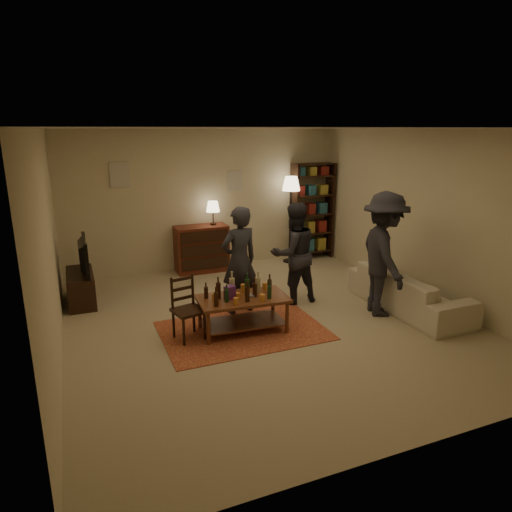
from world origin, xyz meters
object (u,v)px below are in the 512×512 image
bookshelf (312,210)px  tv_stand (80,280)px  person_left (239,261)px  coffee_table (242,302)px  sofa (409,290)px  person_by_sofa (384,255)px  dresser (202,247)px  floor_lamp (291,190)px  dining_chair (186,306)px  person_right (294,254)px

bookshelf → tv_stand: bearing=-168.2°
person_left → coffee_table: bearing=61.0°
sofa → person_by_sofa: 0.79m
dresser → floor_lamp: 2.14m
dining_chair → sofa: size_ratio=0.41×
dresser → tv_stand: bearing=-157.9°
dresser → person_left: size_ratio=0.84×
bookshelf → person_by_sofa: 3.20m
bookshelf → person_right: size_ratio=1.25×
person_right → coffee_table: bearing=29.2°
tv_stand → sofa: tv_stand is taller
bookshelf → person_right: bookshelf is taller
dining_chair → floor_lamp: floor_lamp is taller
tv_stand → sofa: (4.64, -2.20, -0.08)m
tv_stand → dresser: 2.43m
dresser → floor_lamp: bearing=-1.9°
floor_lamp → person_by_sofa: 3.08m
tv_stand → person_left: bearing=-31.0°
sofa → coffee_table: bearing=85.2°
coffee_table → dresser: dresser is taller
bookshelf → person_left: bearing=-137.2°
bookshelf → person_left: bookshelf is taller
tv_stand → dresser: dresser is taller
person_right → person_by_sofa: size_ratio=0.88×
sofa → person_right: person_right is taller
dining_chair → person_left: (0.95, 0.57, 0.37)m
floor_lamp → dining_chair: bearing=-136.3°
bookshelf → dresser: bearing=-178.4°
coffee_table → floor_lamp: size_ratio=0.70×
dining_chair → person_left: bearing=17.9°
person_left → person_right: person_left is taller
dining_chair → sofa: dining_chair is taller
sofa → person_left: person_left is taller
dresser → sofa: (2.39, -3.11, -0.17)m
dresser → coffee_table: bearing=-95.0°
person_left → person_right: 0.94m
dining_chair → bookshelf: bearing=26.9°
sofa → person_left: size_ratio=1.28×
dining_chair → person_left: size_ratio=0.53×
person_by_sofa → sofa: bearing=-76.5°
coffee_table → person_right: (1.14, 0.74, 0.38)m
floor_lamp → tv_stand: bearing=-168.4°
person_right → person_by_sofa: (1.00, -0.93, 0.11)m
sofa → tv_stand: bearing=64.7°
person_by_sofa → bookshelf: bearing=7.3°
floor_lamp → person_left: (-1.92, -2.17, -0.70)m
coffee_table → tv_stand: 2.81m
tv_stand → person_left: (2.20, -1.32, 0.43)m
dresser → floor_lamp: floor_lamp is taller
dining_chair → tv_stand: 2.27m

